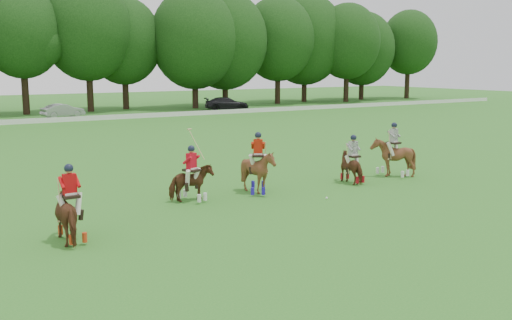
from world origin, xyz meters
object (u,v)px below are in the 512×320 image
polo_red_c (258,171)px  polo_ball (327,198)px  polo_red_b (192,182)px  polo_red_a (71,214)px  car_mid (63,111)px  car_right (227,104)px  polo_stripe_a (353,166)px  polo_stripe_b (393,157)px

polo_red_c → polo_ball: (1.67, -2.25, -0.85)m
polo_red_b → polo_ball: (4.50, -2.34, -0.69)m
polo_red_a → polo_ball: bearing=1.7°
car_mid → polo_ball: 40.25m
polo_red_c → polo_ball: size_ratio=27.03×
polo_red_a → car_mid: bearing=77.5°
car_mid → car_right: car_right is taller
polo_red_c → polo_stripe_a: 4.56m
polo_red_c → polo_stripe_a: size_ratio=1.17×
car_mid → polo_red_b: (-3.98, -37.90, 0.07)m
car_right → polo_red_b: size_ratio=1.87×
polo_red_a → polo_stripe_a: 12.57m
polo_stripe_a → polo_stripe_b: bearing=2.8°
polo_red_a → polo_stripe_b: (14.88, 2.26, 0.10)m
polo_stripe_b → polo_ball: (-5.36, -1.98, -0.86)m
car_right → polo_red_b: (-22.02, -37.90, 0.01)m
car_right → polo_stripe_b: 40.15m
car_mid → polo_ball: (0.52, -40.25, -0.62)m
car_right → polo_red_a: size_ratio=2.20×
polo_red_a → polo_stripe_a: (12.39, 2.13, -0.08)m
polo_stripe_b → polo_red_b: bearing=177.9°
car_right → polo_red_b: 43.83m
car_mid → polo_red_c: polo_red_c is taller
polo_stripe_a → polo_ball: polo_stripe_a is taller
polo_red_a → polo_stripe_b: 15.05m
polo_red_a → polo_red_b: polo_red_b is taller
polo_red_b → polo_ball: polo_red_b is taller
car_right → polo_stripe_a: (-14.64, -38.39, 0.02)m
car_mid → polo_red_b: bearing=162.4°
car_right → polo_stripe_a: polo_stripe_a is taller
polo_red_c → polo_stripe_a: bearing=-5.0°
polo_red_b → polo_red_c: bearing=-1.9°
polo_red_b → polo_red_c: (2.83, -0.09, 0.16)m
car_right → polo_red_a: polo_red_a is taller
car_mid → car_right: bearing=-101.6°
polo_stripe_b → polo_ball: polo_stripe_b is taller
polo_stripe_a → polo_stripe_b: 2.50m
car_right → polo_stripe_a: 41.09m
car_right → polo_ball: car_right is taller
polo_red_a → polo_red_b: 5.66m
car_mid → polo_stripe_a: polo_stripe_a is taller
car_mid → polo_stripe_b: size_ratio=1.63×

